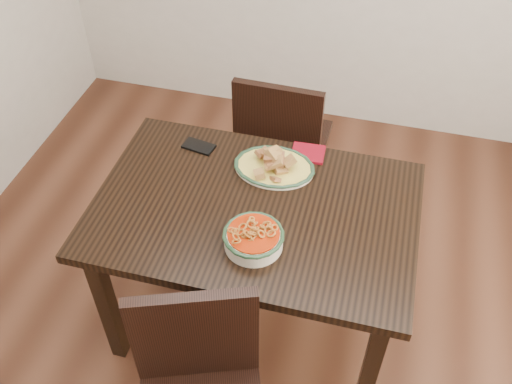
% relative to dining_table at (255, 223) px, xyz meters
% --- Properties ---
extents(floor, '(3.50, 3.50, 0.00)m').
position_rel_dining_table_xyz_m(floor, '(0.12, -0.10, -0.65)').
color(floor, '#3C1F13').
rests_on(floor, ground).
extents(dining_table, '(1.24, 0.82, 0.75)m').
position_rel_dining_table_xyz_m(dining_table, '(0.00, 0.00, 0.00)').
color(dining_table, black).
rests_on(dining_table, ground).
extents(chair_far, '(0.43, 0.43, 0.89)m').
position_rel_dining_table_xyz_m(chair_far, '(-0.05, 0.71, -0.16)').
color(chair_far, black).
rests_on(chair_far, ground).
extents(fish_plate, '(0.32, 0.25, 0.11)m').
position_rel_dining_table_xyz_m(fish_plate, '(0.02, 0.23, 0.14)').
color(fish_plate, '#EEE2C9').
rests_on(fish_plate, dining_table).
extents(noodle_bowl, '(0.22, 0.22, 0.08)m').
position_rel_dining_table_xyz_m(noodle_bowl, '(0.04, -0.18, 0.14)').
color(noodle_bowl, beige).
rests_on(noodle_bowl, dining_table).
extents(smartphone, '(0.14, 0.09, 0.01)m').
position_rel_dining_table_xyz_m(smartphone, '(-0.32, 0.28, 0.10)').
color(smartphone, black).
rests_on(smartphone, dining_table).
extents(napkin, '(0.14, 0.12, 0.01)m').
position_rel_dining_table_xyz_m(napkin, '(0.14, 0.35, 0.10)').
color(napkin, maroon).
rests_on(napkin, dining_table).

